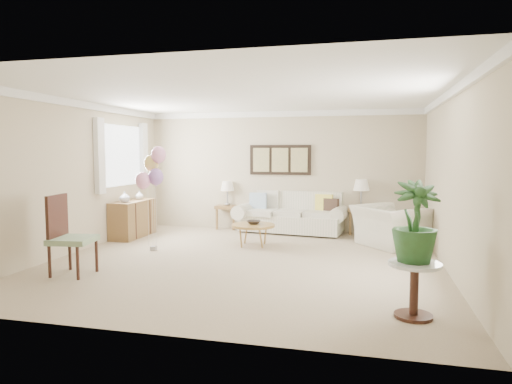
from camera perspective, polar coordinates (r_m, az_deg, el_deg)
ground_plane at (r=7.28m, az=-1.42°, el=-8.66°), size 6.00×6.00×0.00m
room_shell at (r=7.19m, az=-2.10°, el=4.26°), size 6.04×6.04×2.60m
wall_art_triptych at (r=9.96m, az=3.04°, el=4.02°), size 1.35×0.06×0.65m
sofa at (r=9.84m, az=4.54°, el=-3.04°), size 2.47×1.15×0.87m
end_table_left at (r=10.28m, az=-3.58°, el=-2.13°), size 0.49×0.44×0.53m
end_table_right at (r=9.83m, az=12.97°, el=-2.41°), size 0.52×0.47×0.56m
lamp_left at (r=10.23m, az=-3.60°, el=0.64°), size 0.31×0.31×0.54m
lamp_right at (r=9.78m, az=13.03°, el=0.74°), size 0.33×0.33×0.59m
coffee_table at (r=8.38m, az=-0.34°, el=-4.27°), size 0.79×0.79×0.40m
decor_bowl at (r=8.40m, az=-0.29°, el=-3.81°), size 0.29×0.29×0.06m
armchair at (r=8.68m, az=16.30°, el=-4.14°), size 1.49×1.51×0.74m
side_table at (r=5.07m, az=19.20°, el=-9.89°), size 0.54×0.54×0.58m
potted_plant at (r=4.98m, az=19.27°, el=-3.49°), size 0.59×0.59×0.85m
accent_chair at (r=6.93m, az=-22.49°, el=-4.80°), size 0.62×0.62×1.13m
credenza at (r=9.61m, az=-15.11°, el=-3.24°), size 0.46×1.20×0.74m
vase_white at (r=9.25m, az=-16.09°, el=-0.61°), size 0.22×0.22×0.21m
vase_sage at (r=9.77m, az=-14.37°, el=-0.39°), size 0.22×0.22×0.18m
balloon_cluster at (r=8.10m, az=-12.84°, el=2.77°), size 0.48×0.47×1.82m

